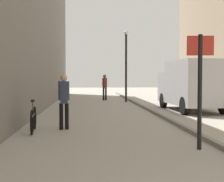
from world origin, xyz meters
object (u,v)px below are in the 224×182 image
(delivery_van, at_px, (191,84))
(bicycle_leaning, at_px, (33,119))
(pedestrian_main_foreground, at_px, (64,98))
(pedestrian_mid_block, at_px, (105,85))
(lamp_post, at_px, (126,61))
(street_sign_post, at_px, (200,81))

(delivery_van, relative_size, bicycle_leaning, 2.82)
(pedestrian_main_foreground, distance_m, delivery_van, 7.86)
(bicycle_leaning, bearing_deg, delivery_van, 35.03)
(pedestrian_mid_block, height_order, lamp_post, lamp_post)
(pedestrian_main_foreground, relative_size, street_sign_post, 0.67)
(pedestrian_main_foreground, bearing_deg, lamp_post, 67.57)
(pedestrian_main_foreground, xyz_separation_m, pedestrian_mid_block, (2.02, 13.13, 0.07))
(pedestrian_mid_block, height_order, street_sign_post, street_sign_post)
(pedestrian_mid_block, relative_size, delivery_van, 0.37)
(street_sign_post, distance_m, lamp_post, 14.44)
(delivery_van, relative_size, lamp_post, 1.05)
(street_sign_post, relative_size, lamp_post, 0.55)
(delivery_van, bearing_deg, bicycle_leaning, -142.24)
(delivery_van, bearing_deg, pedestrian_mid_block, 113.69)
(street_sign_post, relative_size, bicycle_leaning, 1.47)
(pedestrian_mid_block, distance_m, delivery_van, 8.73)
(pedestrian_mid_block, xyz_separation_m, street_sign_post, (1.23, -16.23, 0.47))
(delivery_van, bearing_deg, street_sign_post, -109.18)
(street_sign_post, xyz_separation_m, bicycle_leaning, (-4.15, 2.76, -1.16))
(street_sign_post, distance_m, bicycle_leaning, 5.12)
(delivery_van, distance_m, bicycle_leaning, 8.81)
(pedestrian_mid_block, height_order, delivery_van, delivery_van)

